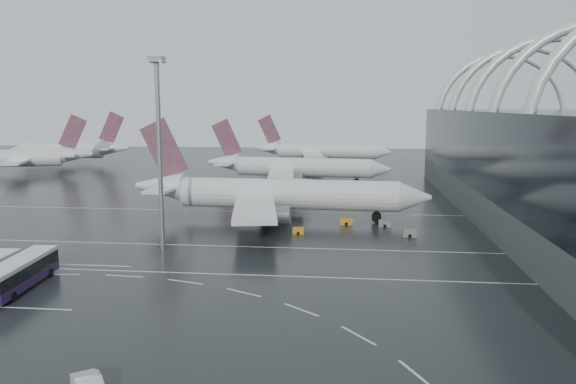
# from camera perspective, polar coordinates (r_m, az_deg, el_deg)

# --- Properties ---
(ground) EXTENTS (420.00, 420.00, 0.00)m
(ground) POSITION_cam_1_polar(r_m,az_deg,el_deg) (74.53, -8.44, -7.73)
(ground) COLOR black
(ground) RESTS_ON ground
(lane_marking_near) EXTENTS (120.00, 0.25, 0.01)m
(lane_marking_near) POSITION_cam_1_polar(r_m,az_deg,el_deg) (72.68, -8.84, -8.17)
(lane_marking_near) COLOR silver
(lane_marking_near) RESTS_ON ground
(lane_marking_mid) EXTENTS (120.00, 0.25, 0.01)m
(lane_marking_mid) POSITION_cam_1_polar(r_m,az_deg,el_deg) (85.77, -6.43, -5.48)
(lane_marking_mid) COLOR silver
(lane_marking_mid) RESTS_ON ground
(lane_marking_far) EXTENTS (120.00, 0.25, 0.01)m
(lane_marking_far) POSITION_cam_1_polar(r_m,az_deg,el_deg) (112.61, -3.34, -2.00)
(lane_marking_far) COLOR silver
(lane_marking_far) RESTS_ON ground
(bus_bay_line_north) EXTENTS (28.00, 0.25, 0.01)m
(bus_bay_line_north) POSITION_cam_1_polar(r_m,az_deg,el_deg) (83.73, -24.66, -6.60)
(bus_bay_line_north) COLOR silver
(bus_bay_line_north) RESTS_ON ground
(airliner_main) EXTENTS (55.44, 48.64, 18.79)m
(airliner_main) POSITION_cam_1_polar(r_m,az_deg,el_deg) (103.89, -1.49, -0.27)
(airliner_main) COLOR silver
(airliner_main) RESTS_ON ground
(airliner_gate_b) EXTENTS (50.34, 45.02, 17.47)m
(airliner_gate_b) POSITION_cam_1_polar(r_m,az_deg,el_deg) (152.04, 0.57, 2.50)
(airliner_gate_b) COLOR silver
(airliner_gate_b) RESTS_ON ground
(airliner_gate_c) EXTENTS (49.78, 45.79, 17.73)m
(airliner_gate_c) POSITION_cam_1_polar(r_m,az_deg,el_deg) (204.34, 3.19, 4.13)
(airliner_gate_c) COLOR silver
(airliner_gate_c) RESTS_ON ground
(jet_remote_mid) EXTENTS (41.41, 33.67, 18.36)m
(jet_remote_mid) POSITION_cam_1_polar(r_m,az_deg,el_deg) (193.34, -25.17, 3.13)
(jet_remote_mid) COLOR silver
(jet_remote_mid) RESTS_ON ground
(jet_remote_far) EXTENTS (43.62, 35.16, 18.99)m
(jet_remote_far) POSITION_cam_1_polar(r_m,az_deg,el_deg) (217.21, -21.17, 3.95)
(jet_remote_far) COLOR silver
(jet_remote_far) RESTS_ON ground
(bus_row_near_d) EXTENTS (4.17, 14.08, 3.42)m
(bus_row_near_d) POSITION_cam_1_polar(r_m,az_deg,el_deg) (72.72, -25.62, -7.41)
(bus_row_near_d) COLOR #23133C
(bus_row_near_d) RESTS_ON ground
(floodlight_mast) EXTENTS (2.14, 2.14, 27.91)m
(floodlight_mast) POSITION_cam_1_polar(r_m,az_deg,el_deg) (83.43, -12.99, 6.15)
(floodlight_mast) COLOR gray
(floodlight_mast) RESTS_ON ground
(gse_cart_belly_b) EXTENTS (2.15, 1.27, 1.17)m
(gse_cart_belly_b) POSITION_cam_1_polar(r_m,az_deg,el_deg) (100.00, 9.80, -3.16)
(gse_cart_belly_b) COLOR slate
(gse_cart_belly_b) RESTS_ON ground
(gse_cart_belly_c) EXTENTS (1.89, 1.12, 1.03)m
(gse_cart_belly_c) POSITION_cam_1_polar(r_m,az_deg,el_deg) (93.19, 1.07, -3.95)
(gse_cart_belly_c) COLOR orange
(gse_cart_belly_c) RESTS_ON ground
(gse_cart_belly_d) EXTENTS (2.17, 1.28, 1.18)m
(gse_cart_belly_d) POSITION_cam_1_polar(r_m,az_deg,el_deg) (93.22, 12.25, -4.10)
(gse_cart_belly_d) COLOR slate
(gse_cart_belly_d) RESTS_ON ground
(gse_cart_belly_e) EXTENTS (2.21, 1.31, 1.21)m
(gse_cart_belly_e) POSITION_cam_1_polar(r_m,az_deg,el_deg) (100.84, 5.96, -2.96)
(gse_cart_belly_e) COLOR orange
(gse_cart_belly_e) RESTS_ON ground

